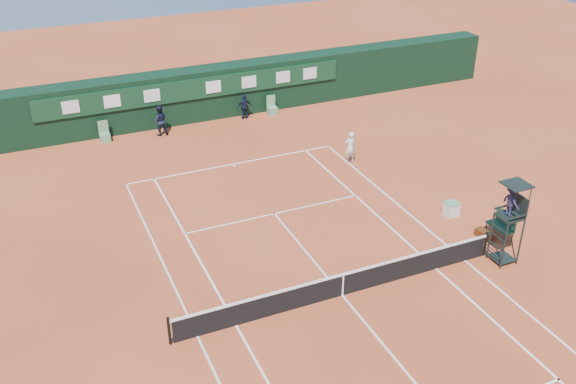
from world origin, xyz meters
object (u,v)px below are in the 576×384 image
object	(u,v)px
tennis_net	(343,284)
player	(350,147)
cooler	(451,209)
player_bench	(503,224)
umpire_chair	(511,207)

from	to	relation	value
tennis_net	player	world-z (taller)	player
tennis_net	player	distance (m)	11.17
cooler	player	world-z (taller)	player
player	tennis_net	bearing A→B (deg)	57.46
player	player_bench	bearing A→B (deg)	102.88
umpire_chair	player_bench	size ratio (longest dim) A/B	2.85
umpire_chair	player	size ratio (longest dim) A/B	2.01
cooler	player_bench	bearing A→B (deg)	-68.49
player_bench	cooler	xyz separation A→B (m)	(-0.89, 2.25, -0.27)
cooler	player	distance (m)	6.73
tennis_net	umpire_chair	distance (m)	7.09
player_bench	umpire_chair	bearing A→B (deg)	-129.51
tennis_net	player	size ratio (longest dim) A/B	7.58
tennis_net	umpire_chair	world-z (taller)	umpire_chair
cooler	player	size ratio (longest dim) A/B	0.38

